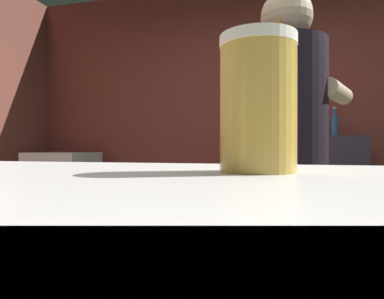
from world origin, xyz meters
The scene contains 12 objects.
wall_back centered at (0.00, 2.20, 1.35)m, with size 5.20×0.10×2.70m, color brown.
prep_counter centered at (0.35, 0.72, 0.47)m, with size 2.10×0.60×0.93m, color brown.
back_shelf centered at (0.26, 1.92, 0.59)m, with size 0.99×0.36×1.18m, color #383043.
mini_fridge centered at (-2.06, 1.75, 0.51)m, with size 0.58×0.58×1.03m.
bartender centered at (0.09, 0.27, 1.02)m, with size 0.50×0.56×1.75m.
mixing_bowl centered at (0.02, 0.61, 0.96)m, with size 0.20×0.20×0.06m, color #C55829.
chefs_knife centered at (0.37, 0.67, 0.94)m, with size 0.24×0.03×0.01m, color silver.
pint_glass_near centered at (0.05, -0.94, 1.12)m, with size 0.07×0.07×0.13m.
bottle_soy centered at (0.20, 2.01, 1.25)m, with size 0.07×0.07×0.18m.
bottle_vinegar centered at (0.11, 1.94, 1.27)m, with size 0.07×0.07×0.24m.
bottle_hot_sauce centered at (0.50, 1.87, 1.27)m, with size 0.06×0.06×0.24m.
bottle_olive_oil centered at (0.37, 2.02, 1.25)m, with size 0.06×0.06×0.18m.
Camera 1 is at (0.07, -1.26, 1.07)m, focal length 32.26 mm.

